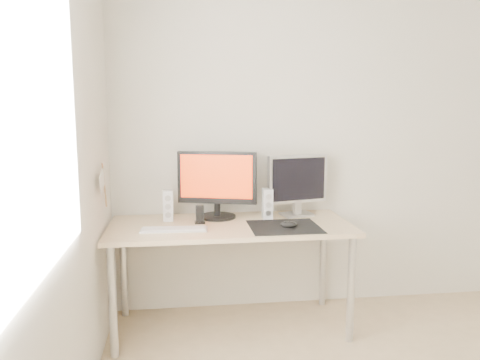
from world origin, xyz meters
TOP-DOWN VIEW (x-y plane):
  - wall_back at (0.00, 1.75)m, footprint 3.50×0.00m
  - wall_left at (-1.75, 0.00)m, footprint 0.00×3.50m
  - window_pane at (-1.74, 0.00)m, footprint 0.00×1.30m
  - mousepad at (-0.59, 1.26)m, footprint 0.45×0.40m
  - mouse at (-0.57, 1.23)m, footprint 0.11×0.06m
  - desk at (-0.93, 1.38)m, footprint 1.60×0.70m
  - main_monitor at (-1.00, 1.56)m, footprint 0.54×0.32m
  - second_monitor at (-0.43, 1.57)m, footprint 0.45×0.21m
  - speaker_left at (-1.34, 1.53)m, footprint 0.07×0.08m
  - speaker_right at (-0.66, 1.50)m, footprint 0.07×0.08m
  - keyboard at (-1.30, 1.26)m, footprint 0.43×0.15m
  - phone_dock at (-1.13, 1.42)m, footprint 0.07×0.06m
  - pennant at (-1.72, 1.24)m, footprint 0.01×0.23m

SIDE VIEW (x-z plane):
  - desk at x=-0.93m, z-range 0.29..1.02m
  - mousepad at x=-0.59m, z-range 0.73..0.73m
  - keyboard at x=-1.30m, z-range 0.73..0.75m
  - mouse at x=-0.57m, z-range 0.73..0.77m
  - phone_dock at x=-1.13m, z-range 0.71..0.83m
  - speaker_left at x=-1.34m, z-range 0.73..0.94m
  - speaker_right at x=-0.66m, z-range 0.73..0.94m
  - second_monitor at x=-0.43m, z-range 0.75..1.19m
  - main_monitor at x=-1.00m, z-range 0.75..1.22m
  - pennant at x=-1.72m, z-range 0.90..1.19m
  - wall_back at x=0.00m, z-range -0.50..3.00m
  - wall_left at x=-1.75m, z-range -0.50..3.00m
  - window_pane at x=-1.74m, z-range 0.85..2.15m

